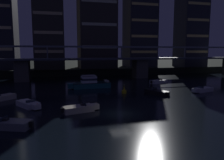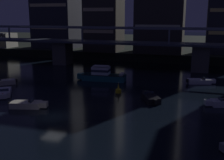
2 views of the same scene
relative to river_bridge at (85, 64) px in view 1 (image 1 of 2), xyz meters
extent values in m
plane|color=black|center=(0.00, -35.69, -4.38)|extent=(400.00, 400.00, 0.00)
cube|color=black|center=(0.00, 48.01, -3.28)|extent=(240.00, 80.00, 2.20)
cube|color=#4C4944|center=(-16.60, 0.01, -1.60)|extent=(3.60, 4.40, 5.55)
cube|color=#4C4944|center=(16.60, 0.01, -1.60)|extent=(3.60, 4.40, 5.55)
cube|color=#3D424C|center=(0.00, 0.01, 1.40)|extent=(105.63, 6.40, 0.45)
cube|color=slate|center=(0.00, -2.89, 4.82)|extent=(105.63, 0.36, 0.36)
cube|color=slate|center=(0.00, 2.91, 4.82)|extent=(105.63, 0.36, 0.36)
cube|color=slate|center=(-9.96, -2.89, 3.22)|extent=(0.30, 0.30, 3.20)
cube|color=slate|center=(9.96, -2.89, 3.22)|extent=(0.30, 0.30, 3.20)
cube|color=slate|center=(29.89, -2.89, 3.22)|extent=(0.30, 0.30, 3.20)
cube|color=#38332D|center=(-9.81, 12.71, 12.00)|extent=(9.18, 10.24, 28.35)
cube|color=beige|center=(-9.81, 7.54, 3.49)|extent=(8.44, 0.10, 0.90)
cube|color=beige|center=(-9.81, 7.54, 9.16)|extent=(8.44, 0.10, 0.90)
cube|color=beige|center=(-9.81, 7.54, 14.83)|extent=(8.44, 0.10, 0.90)
cube|color=#38332D|center=(5.82, 13.45, 15.60)|extent=(12.19, 11.64, 35.56)
cube|color=beige|center=(5.82, 7.57, 4.94)|extent=(11.22, 0.10, 0.90)
cube|color=beige|center=(5.82, 7.57, 12.05)|extent=(11.22, 0.10, 0.90)
cube|color=beige|center=(5.82, 7.57, 19.16)|extent=(11.22, 0.10, 0.90)
cube|color=#282833|center=(23.13, 17.15, 11.73)|extent=(10.83, 9.76, 27.82)
cube|color=#F2D172|center=(23.13, 12.22, 3.39)|extent=(9.96, 0.10, 0.90)
cube|color=#F2D172|center=(23.13, 12.22, 8.95)|extent=(9.96, 0.10, 0.90)
cube|color=#F2D172|center=(23.13, 12.22, 14.51)|extent=(9.96, 0.10, 0.90)
cube|color=#F2D172|center=(23.13, 12.22, 20.08)|extent=(9.96, 0.10, 0.90)
cube|color=#282833|center=(41.56, 12.02, 11.86)|extent=(9.53, 8.86, 28.07)
cube|color=#F2D172|center=(41.56, 7.54, 3.44)|extent=(8.76, 0.10, 0.90)
cube|color=#F2D172|center=(41.56, 7.54, 9.05)|extent=(8.76, 0.10, 0.90)
cube|color=#F2D172|center=(41.56, 7.54, 14.67)|extent=(8.76, 0.10, 0.90)
cube|color=#F2D172|center=(41.56, 7.54, 20.28)|extent=(8.76, 0.10, 0.90)
cube|color=#196066|center=(-0.48, -15.14, -3.78)|extent=(8.15, 3.10, 1.20)
cube|color=#196066|center=(-5.02, -15.43, -3.70)|extent=(1.19, 1.50, 1.04)
cube|color=black|center=(-0.48, -15.14, -3.23)|extent=(8.23, 3.19, 0.10)
cube|color=white|center=(-1.08, -15.18, -2.48)|extent=(3.33, 2.30, 1.40)
cube|color=#283342|center=(-1.08, -15.18, -2.43)|extent=(3.37, 2.34, 0.44)
cube|color=silver|center=(-1.08, -15.18, -1.63)|extent=(2.99, 2.07, 0.08)
cube|color=#B7B2A8|center=(2.92, -14.92, -3.00)|extent=(0.73, 2.11, 0.36)
cube|color=gray|center=(-12.37, -37.99, -3.98)|extent=(4.30, 3.11, 0.80)
cube|color=#283342|center=(-13.16, -37.68, -3.40)|extent=(0.59, 1.29, 0.36)
cube|color=#262628|center=(-12.93, -37.77, -3.46)|extent=(0.58, 0.67, 0.24)
cube|color=black|center=(-10.37, -38.77, -3.88)|extent=(0.47, 0.47, 0.60)
cube|color=silver|center=(20.22, -24.95, -3.98)|extent=(4.26, 2.83, 0.80)
cube|color=silver|center=(17.92, -25.63, -3.93)|extent=(1.14, 1.20, 0.70)
cube|color=#283342|center=(19.41, -25.19, -3.40)|extent=(0.48, 1.32, 0.36)
cube|color=#262628|center=(19.65, -25.12, -3.46)|extent=(0.54, 0.65, 0.24)
cube|color=black|center=(22.29, -24.34, -3.88)|extent=(0.45, 0.45, 0.60)
sphere|color=#33D84C|center=(17.68, -25.70, -3.50)|extent=(0.12, 0.12, 0.12)
cube|color=silver|center=(-11.85, -29.08, -3.98)|extent=(3.64, 4.26, 0.80)
cube|color=silver|center=(-10.54, -31.10, -3.93)|extent=(1.32, 1.29, 0.70)
cube|color=#283342|center=(-11.39, -29.79, -3.40)|extent=(1.19, 0.82, 0.36)
cube|color=#262628|center=(-11.53, -29.58, -3.46)|extent=(0.69, 0.64, 0.24)
cube|color=black|center=(-13.03, -27.28, -3.88)|extent=(0.50, 0.50, 0.60)
sphere|color=red|center=(-10.40, -31.31, -3.50)|extent=(0.12, 0.12, 0.12)
cube|color=black|center=(10.13, -25.62, -3.98)|extent=(3.39, 4.30, 0.80)
cube|color=black|center=(9.03, -23.49, -3.93)|extent=(1.29, 1.25, 0.70)
cube|color=#283342|center=(9.74, -24.87, -3.40)|extent=(1.25, 0.71, 0.36)
cube|color=#262628|center=(9.86, -25.09, -3.46)|extent=(0.68, 0.61, 0.24)
cube|color=black|center=(11.12, -27.54, -3.88)|extent=(0.49, 0.49, 0.60)
sphere|color=#33D84C|center=(8.91, -23.27, -3.50)|extent=(0.12, 0.12, 0.12)
cube|color=silver|center=(16.61, -12.34, -3.98)|extent=(4.27, 2.88, 0.80)
cube|color=silver|center=(18.91, -11.63, -3.93)|extent=(1.15, 1.21, 0.70)
cube|color=#283342|center=(17.43, -12.09, -3.40)|extent=(0.50, 1.32, 0.36)
cube|color=#262628|center=(17.19, -12.16, -3.46)|extent=(0.55, 0.65, 0.24)
cube|color=black|center=(14.56, -12.98, -3.88)|extent=(0.45, 0.45, 0.60)
sphere|color=beige|center=(19.15, -11.55, -3.50)|extent=(0.12, 0.12, 0.12)
cube|color=beige|center=(-5.11, -33.50, -3.98)|extent=(4.23, 2.72, 0.80)
cube|color=beige|center=(-2.78, -32.90, -3.93)|extent=(1.12, 1.18, 0.70)
cube|color=#283342|center=(-4.29, -33.29, -3.40)|extent=(0.43, 1.33, 0.36)
cube|color=#262628|center=(-4.53, -33.35, -3.46)|extent=(0.53, 0.64, 0.24)
cube|color=black|center=(-7.20, -34.04, -3.88)|extent=(0.44, 0.44, 0.60)
sphere|color=beige|center=(-2.54, -32.84, -3.50)|extent=(0.12, 0.12, 0.12)
cube|color=beige|center=(-16.46, -23.39, -3.98)|extent=(4.10, 3.97, 0.80)
cube|color=black|center=(-14.87, -21.94, -3.88)|extent=(0.51, 0.51, 0.60)
cylinder|color=yellow|center=(4.53, -22.86, -4.08)|extent=(0.90, 0.90, 0.60)
cone|color=yellow|center=(4.53, -22.86, -3.28)|extent=(0.36, 0.36, 1.00)
sphere|color=#F2EAB2|center=(4.53, -22.86, -2.70)|extent=(0.16, 0.16, 0.16)
camera|label=1|loc=(-7.62, -61.47, 3.48)|focal=34.82mm
camera|label=2|loc=(16.36, -64.38, 7.39)|focal=45.53mm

